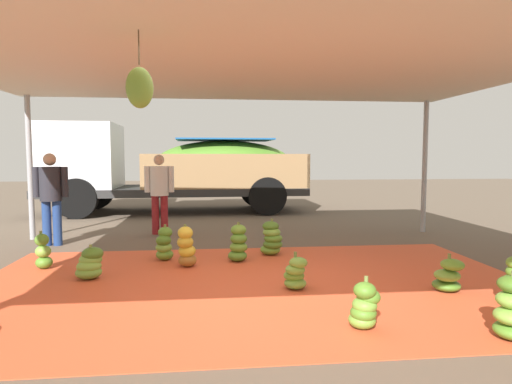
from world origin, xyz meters
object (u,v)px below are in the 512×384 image
Objects in this scene: banana_bunch_6 at (43,253)px; banana_bunch_8 at (364,306)px; banana_bunch_0 at (90,264)px; banana_bunch_7 at (272,239)px; banana_bunch_3 at (164,245)px; worker_1 at (51,192)px; banana_bunch_1 at (238,244)px; banana_bunch_2 at (186,248)px; banana_bunch_10 at (295,274)px; cargo_truck_main at (170,167)px; worker_0 at (159,188)px; banana_bunch_5 at (448,276)px.

banana_bunch_8 is at bearing -34.23° from banana_bunch_6.
banana_bunch_7 is (2.45, 1.05, 0.06)m from banana_bunch_0.
banana_bunch_3 is 1.63m from banana_bunch_7.
banana_bunch_7 is (1.62, 0.18, 0.01)m from banana_bunch_3.
worker_1 reaches higher than banana_bunch_0.
banana_bunch_6 is at bearing -74.87° from worker_1.
banana_bunch_2 is (-0.73, -0.26, 0.02)m from banana_bunch_1.
banana_bunch_10 is 0.06× the size of cargo_truck_main.
worker_0 reaches higher than banana_bunch_0.
cargo_truck_main is at bearing 105.68° from banana_bunch_10.
banana_bunch_0 is 0.93m from banana_bunch_6.
banana_bunch_7 is 1.75m from banana_bunch_10.
banana_bunch_5 is 0.84× the size of banana_bunch_6.
banana_bunch_1 is 2.88m from worker_0.
banana_bunch_0 is 1.05× the size of banana_bunch_10.
banana_bunch_7 is at bearing -47.28° from worker_0.
worker_1 is at bearing 141.76° from banana_bunch_10.
banana_bunch_6 is 6.29m from cargo_truck_main.
worker_1 is (-4.06, 4.12, 0.72)m from banana_bunch_8.
banana_bunch_1 is 1.51m from banana_bunch_10.
banana_bunch_6 is at bearing 144.17° from banana_bunch_0.
banana_bunch_2 is 1.27× the size of banana_bunch_8.
banana_bunch_10 is (0.03, -1.75, -0.07)m from banana_bunch_7.
banana_bunch_6 is at bearing -116.08° from worker_0.
cargo_truck_main is at bearing 96.95° from banana_bunch_2.
banana_bunch_2 reaches higher than banana_bunch_1.
banana_bunch_8 is 1.27m from banana_bunch_10.
banana_bunch_6 reaches higher than banana_bunch_5.
banana_bunch_8 is (2.02, -2.78, -0.03)m from banana_bunch_3.
banana_bunch_5 is 0.77× the size of banana_bunch_7.
worker_1 is (-1.21, 2.21, 0.73)m from banana_bunch_0.
banana_bunch_0 is at bearing 146.21° from banana_bunch_8.
banana_bunch_8 is at bearing -54.49° from banana_bunch_2.
banana_bunch_0 is at bearing -61.35° from worker_1.
worker_0 is at bearing 63.92° from banana_bunch_6.
banana_bunch_7 is at bearing 6.39° from banana_bunch_3.
banana_bunch_3 is at bearing 11.59° from banana_bunch_6.
banana_bunch_1 is at bearing 112.11° from banana_bunch_10.
banana_bunch_0 is 2.03m from banana_bunch_1.
banana_bunch_5 is (3.00, -1.43, -0.09)m from banana_bunch_2.
worker_0 is (-3.65, 4.13, 0.73)m from banana_bunch_5.
banana_bunch_2 is 1.40× the size of banana_bunch_10.
banana_bunch_7 reaches higher than banana_bunch_3.
banana_bunch_3 is at bearing -173.61° from banana_bunch_7.
worker_1 is at bearing -110.14° from cargo_truck_main.
banana_bunch_7 is at bearing -17.54° from worker_1.
banana_bunch_8 is (1.68, -2.36, -0.06)m from banana_bunch_2.
worker_1 is at bearing 162.46° from banana_bunch_7.
worker_0 is at bearing 28.57° from worker_1.
banana_bunch_6 reaches higher than banana_bunch_8.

